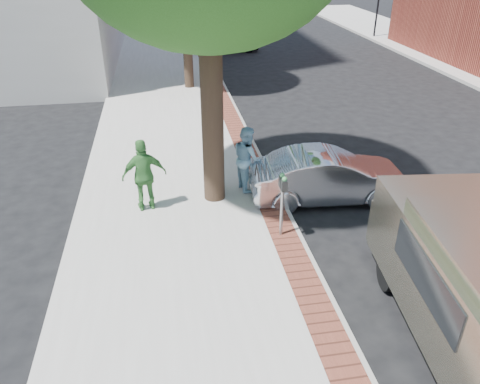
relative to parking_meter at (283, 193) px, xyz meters
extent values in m
plane|color=black|center=(-0.63, 0.04, -1.21)|extent=(120.00, 120.00, 0.00)
cube|color=#9E9991|center=(-2.13, 8.04, -1.13)|extent=(5.00, 60.00, 0.15)
cube|color=brown|center=(0.07, 8.04, -1.05)|extent=(0.60, 60.00, 0.01)
cube|color=gray|center=(0.42, 8.04, -1.13)|extent=(0.10, 60.00, 0.15)
cylinder|color=black|center=(0.27, 22.04, 0.69)|extent=(0.12, 0.12, 3.80)
cube|color=#1E7238|center=(0.27, 22.04, 1.39)|extent=(0.70, 0.03, 0.18)
cylinder|color=black|center=(11.87, 22.04, 0.69)|extent=(0.12, 0.12, 3.80)
cylinder|color=black|center=(-1.23, 1.94, 1.14)|extent=(0.52, 0.52, 4.40)
cylinder|color=black|center=(-1.13, 12.04, 0.87)|extent=(0.40, 0.40, 3.85)
cylinder|color=gray|center=(0.00, 0.00, -0.48)|extent=(0.07, 0.07, 1.15)
cube|color=#2D3030|center=(0.00, -0.09, 0.21)|extent=(0.12, 0.14, 0.24)
cube|color=#2D3030|center=(0.00, 0.09, 0.21)|extent=(0.12, 0.14, 0.24)
sphere|color=#3F8C4C|center=(0.00, -0.09, 0.36)|extent=(0.11, 0.11, 0.11)
sphere|color=#3F8C4C|center=(0.00, 0.09, 0.36)|extent=(0.11, 0.11, 0.11)
imported|color=#BABBC0|center=(-1.17, 2.49, -0.15)|extent=(0.49, 0.70, 1.82)
imported|color=#7EACC4|center=(-0.34, 2.31, -0.22)|extent=(0.78, 0.92, 1.68)
imported|color=#3C7C38|center=(-2.89, 1.66, -0.17)|extent=(1.09, 0.59, 1.77)
imported|color=silver|center=(1.62, 1.62, -0.56)|extent=(4.02, 1.63, 1.30)
imported|color=black|center=(1.54, 19.79, -0.52)|extent=(4.11, 1.83, 1.38)
cube|color=gray|center=(2.64, -1.37, -0.38)|extent=(2.23, 1.28, 0.92)
cylinder|color=black|center=(1.64, -1.88, -0.84)|extent=(0.34, 0.76, 0.73)
cube|color=black|center=(1.29, -3.40, 0.29)|extent=(0.29, 2.28, 0.63)
cube|color=black|center=(2.71, -0.86, 0.00)|extent=(1.83, 0.24, 0.46)
camera|label=1|loc=(-2.32, -8.34, 4.71)|focal=35.00mm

